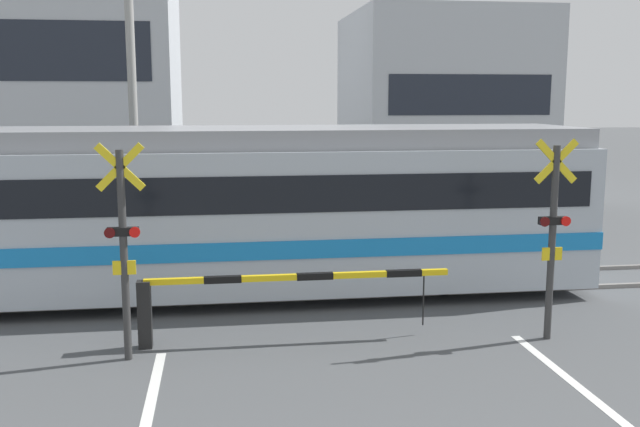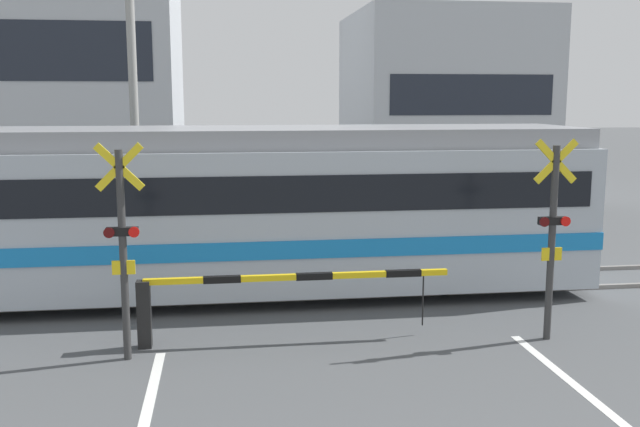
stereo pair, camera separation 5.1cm
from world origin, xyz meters
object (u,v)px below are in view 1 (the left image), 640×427
at_px(pedestrian, 279,197).
at_px(crossing_barrier_far, 369,225).
at_px(crossing_barrier_near, 239,293).
at_px(crossing_signal_left, 123,242).
at_px(commuter_train, 205,206).
at_px(crossing_signal_right, 553,231).

bearing_deg(pedestrian, crossing_barrier_far, -63.14).
xyz_separation_m(crossing_barrier_near, crossing_signal_left, (-1.61, -0.47, 0.92)).
distance_m(crossing_barrier_near, pedestrian, 9.13).
xyz_separation_m(commuter_train, pedestrian, (1.90, 6.12, -0.70)).
relative_size(crossing_barrier_far, crossing_signal_right, 1.53).
bearing_deg(crossing_signal_left, pedestrian, 72.59).
xyz_separation_m(crossing_signal_left, crossing_signal_right, (6.39, 0.00, 0.00)).
bearing_deg(crossing_barrier_near, pedestrian, 81.38).
distance_m(crossing_barrier_far, pedestrian, 4.00).
distance_m(crossing_signal_left, pedestrian, 9.97).
xyz_separation_m(crossing_signal_left, pedestrian, (2.97, 9.49, -0.72)).
bearing_deg(crossing_signal_left, crossing_barrier_near, 16.22).
bearing_deg(crossing_signal_right, crossing_barrier_near, 174.42).
relative_size(crossing_signal_right, pedestrian, 1.81).
distance_m(crossing_signal_right, pedestrian, 10.11).
relative_size(crossing_barrier_far, pedestrian, 2.77).
xyz_separation_m(commuter_train, crossing_signal_right, (5.31, -3.37, 0.02)).
relative_size(commuter_train, pedestrian, 8.37).
distance_m(commuter_train, crossing_signal_left, 3.54).
xyz_separation_m(crossing_barrier_near, pedestrian, (1.37, 9.02, 0.20)).
height_order(commuter_train, crossing_barrier_near, commuter_train).
distance_m(crossing_barrier_near, crossing_signal_right, 4.89).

